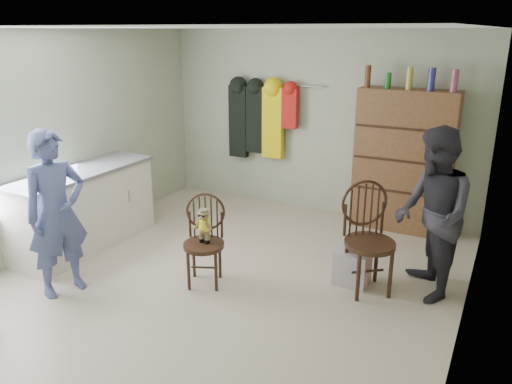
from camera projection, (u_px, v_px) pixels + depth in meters
The scene contains 10 objects.
ground_plane at pixel (226, 281), 5.18m from camera, with size 5.00×5.00×0.00m, color beige.
room_walls at pixel (249, 122), 5.14m from camera, with size 5.00×5.00×5.00m.
counter at pixel (84, 208), 5.89m from camera, with size 0.64×1.86×0.94m.
chair_front at pixel (204, 234), 5.00m from camera, with size 0.54×0.54×0.93m.
chair_far at pixel (368, 234), 4.86m from camera, with size 0.69×0.69×1.10m.
striped_bag at pixel (352, 268), 5.07m from camera, with size 0.34×0.26×0.36m, color #E57372.
person_left at pixel (57, 214), 4.75m from camera, with size 0.59×0.39×1.63m, color #495385.
person_right at pixel (432, 214), 4.68m from camera, with size 0.81×0.63×1.66m, color #2D2B33.
dresser at pixel (403, 161), 6.28m from camera, with size 1.20×0.39×2.07m.
coat_rack at pixel (260, 120), 7.16m from camera, with size 1.42×0.12×1.09m.
Camera 1 is at (2.43, -3.96, 2.48)m, focal length 35.00 mm.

